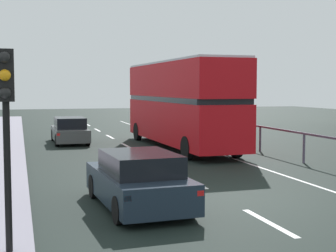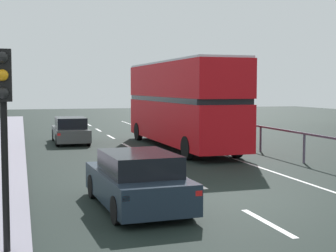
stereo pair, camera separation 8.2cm
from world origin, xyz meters
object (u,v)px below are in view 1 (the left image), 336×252
object	(u,v)px
double_decker_bus_red	(181,102)
traffic_signal_pole	(6,101)
hatchback_car_near	(138,181)
sedan_car_ahead	(70,131)

from	to	relation	value
double_decker_bus_red	traffic_signal_pole	bearing A→B (deg)	-119.69
hatchback_car_near	traffic_signal_pole	size ratio (longest dim) A/B	1.22
sedan_car_ahead	double_decker_bus_red	bearing A→B (deg)	-36.74
double_decker_bus_red	sedan_car_ahead	size ratio (longest dim) A/B	2.59
hatchback_car_near	traffic_signal_pole	world-z (taller)	traffic_signal_pole
hatchback_car_near	sedan_car_ahead	distance (m)	15.53
traffic_signal_pole	hatchback_car_near	bearing A→B (deg)	45.62
double_decker_bus_red	traffic_signal_pole	world-z (taller)	double_decker_bus_red
hatchback_car_near	sedan_car_ahead	size ratio (longest dim) A/B	0.99
double_decker_bus_red	sedan_car_ahead	bearing A→B (deg)	141.89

